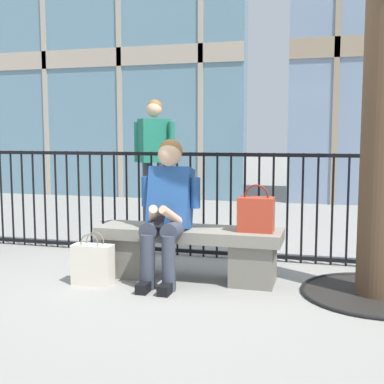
{
  "coord_description": "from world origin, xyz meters",
  "views": [
    {
      "loc": [
        1.14,
        -4.08,
        1.23
      ],
      "look_at": [
        0.0,
        0.1,
        0.75
      ],
      "focal_mm": 46.59,
      "sensor_mm": 36.0,
      "label": 1
    }
  ],
  "objects_px": {
    "stone_bench": "(189,248)",
    "bystander_at_railing": "(155,154)",
    "shopping_bag": "(93,264)",
    "seated_person_with_phone": "(167,206)",
    "handbag_on_bench": "(256,214)"
  },
  "relations": [
    {
      "from": "stone_bench",
      "to": "bystander_at_railing",
      "type": "relative_size",
      "value": 0.94
    },
    {
      "from": "stone_bench",
      "to": "bystander_at_railing",
      "type": "bearing_deg",
      "value": 116.9
    },
    {
      "from": "seated_person_with_phone",
      "to": "bystander_at_railing",
      "type": "bearing_deg",
      "value": 112.16
    },
    {
      "from": "bystander_at_railing",
      "to": "stone_bench",
      "type": "bearing_deg",
      "value": -63.1
    },
    {
      "from": "stone_bench",
      "to": "shopping_bag",
      "type": "relative_size",
      "value": 3.64
    },
    {
      "from": "shopping_bag",
      "to": "bystander_at_railing",
      "type": "relative_size",
      "value": 0.26
    },
    {
      "from": "stone_bench",
      "to": "shopping_bag",
      "type": "distance_m",
      "value": 0.83
    },
    {
      "from": "shopping_bag",
      "to": "stone_bench",
      "type": "bearing_deg",
      "value": 27.26
    },
    {
      "from": "stone_bench",
      "to": "shopping_bag",
      "type": "height_order",
      "value": "stone_bench"
    },
    {
      "from": "seated_person_with_phone",
      "to": "bystander_at_railing",
      "type": "distance_m",
      "value": 2.38
    },
    {
      "from": "seated_person_with_phone",
      "to": "shopping_bag",
      "type": "bearing_deg",
      "value": -156.81
    },
    {
      "from": "stone_bench",
      "to": "handbag_on_bench",
      "type": "bearing_deg",
      "value": -0.99
    },
    {
      "from": "stone_bench",
      "to": "seated_person_with_phone",
      "type": "relative_size",
      "value": 1.32
    },
    {
      "from": "stone_bench",
      "to": "seated_person_with_phone",
      "type": "height_order",
      "value": "seated_person_with_phone"
    },
    {
      "from": "stone_bench",
      "to": "shopping_bag",
      "type": "bearing_deg",
      "value": -152.74
    }
  ]
}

